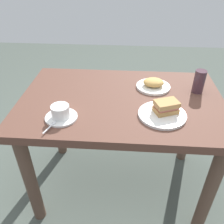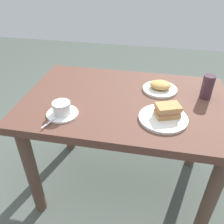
{
  "view_description": "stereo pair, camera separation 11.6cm",
  "coord_description": "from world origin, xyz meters",
  "px_view_note": "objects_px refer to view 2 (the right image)",
  "views": [
    {
      "loc": [
        -0.03,
        1.14,
        1.42
      ],
      "look_at": [
        0.04,
        0.18,
        0.76
      ],
      "focal_mm": 37.79,
      "sensor_mm": 36.0,
      "label": 1
    },
    {
      "loc": [
        -0.14,
        1.12,
        1.42
      ],
      "look_at": [
        0.04,
        0.18,
        0.76
      ],
      "focal_mm": 37.79,
      "sensor_mm": 36.0,
      "label": 2
    }
  ],
  "objects_px": {
    "dining_table": "(125,116)",
    "side_plate": "(160,89)",
    "spoon": "(51,121)",
    "sandwich_plate": "(163,118)",
    "sandwich_front": "(168,110)",
    "drinking_glass": "(207,87)",
    "coffee_saucer": "(63,114)",
    "coffee_cup": "(62,107)"
  },
  "relations": [
    {
      "from": "sandwich_front",
      "to": "coffee_cup",
      "type": "height_order",
      "value": "sandwich_front"
    },
    {
      "from": "dining_table",
      "to": "sandwich_front",
      "type": "relative_size",
      "value": 8.5
    },
    {
      "from": "coffee_cup",
      "to": "sandwich_front",
      "type": "bearing_deg",
      "value": -172.29
    },
    {
      "from": "dining_table",
      "to": "coffee_saucer",
      "type": "bearing_deg",
      "value": 35.57
    },
    {
      "from": "sandwich_plate",
      "to": "drinking_glass",
      "type": "xyz_separation_m",
      "value": [
        -0.23,
        -0.26,
        0.06
      ]
    },
    {
      "from": "dining_table",
      "to": "sandwich_plate",
      "type": "bearing_deg",
      "value": 144.01
    },
    {
      "from": "dining_table",
      "to": "coffee_saucer",
      "type": "relative_size",
      "value": 7.13
    },
    {
      "from": "sandwich_front",
      "to": "coffee_saucer",
      "type": "distance_m",
      "value": 0.53
    },
    {
      "from": "dining_table",
      "to": "spoon",
      "type": "bearing_deg",
      "value": 41.74
    },
    {
      "from": "coffee_cup",
      "to": "drinking_glass",
      "type": "xyz_separation_m",
      "value": [
        -0.73,
        -0.31,
        0.02
      ]
    },
    {
      "from": "sandwich_front",
      "to": "coffee_saucer",
      "type": "height_order",
      "value": "sandwich_front"
    },
    {
      "from": "drinking_glass",
      "to": "sandwich_front",
      "type": "bearing_deg",
      "value": 49.01
    },
    {
      "from": "coffee_cup",
      "to": "spoon",
      "type": "bearing_deg",
      "value": 71.21
    },
    {
      "from": "coffee_saucer",
      "to": "side_plate",
      "type": "distance_m",
      "value": 0.59
    },
    {
      "from": "sandwich_plate",
      "to": "side_plate",
      "type": "height_order",
      "value": "same"
    },
    {
      "from": "dining_table",
      "to": "sandwich_front",
      "type": "bearing_deg",
      "value": 149.08
    },
    {
      "from": "spoon",
      "to": "coffee_saucer",
      "type": "bearing_deg",
      "value": -109.54
    },
    {
      "from": "sandwich_plate",
      "to": "spoon",
      "type": "height_order",
      "value": "spoon"
    },
    {
      "from": "dining_table",
      "to": "spoon",
      "type": "distance_m",
      "value": 0.45
    },
    {
      "from": "sandwich_front",
      "to": "coffee_cup",
      "type": "xyz_separation_m",
      "value": [
        0.52,
        0.07,
        -0.0
      ]
    },
    {
      "from": "sandwich_plate",
      "to": "sandwich_front",
      "type": "height_order",
      "value": "sandwich_front"
    },
    {
      "from": "sandwich_plate",
      "to": "coffee_cup",
      "type": "bearing_deg",
      "value": 6.19
    },
    {
      "from": "dining_table",
      "to": "spoon",
      "type": "height_order",
      "value": "spoon"
    },
    {
      "from": "drinking_glass",
      "to": "spoon",
      "type": "bearing_deg",
      "value": 27.3
    },
    {
      "from": "dining_table",
      "to": "side_plate",
      "type": "height_order",
      "value": "side_plate"
    },
    {
      "from": "side_plate",
      "to": "sandwich_front",
      "type": "bearing_deg",
      "value": 98.6
    },
    {
      "from": "spoon",
      "to": "sandwich_plate",
      "type": "bearing_deg",
      "value": -166.03
    },
    {
      "from": "sandwich_front",
      "to": "side_plate",
      "type": "xyz_separation_m",
      "value": [
        0.04,
        -0.28,
        -0.04
      ]
    },
    {
      "from": "spoon",
      "to": "drinking_glass",
      "type": "xyz_separation_m",
      "value": [
        -0.76,
        -0.39,
        0.05
      ]
    },
    {
      "from": "sandwich_front",
      "to": "sandwich_plate",
      "type": "bearing_deg",
      "value": 41.42
    },
    {
      "from": "sandwich_front",
      "to": "spoon",
      "type": "distance_m",
      "value": 0.57
    },
    {
      "from": "sandwich_front",
      "to": "coffee_cup",
      "type": "relative_size",
      "value": 1.18
    },
    {
      "from": "dining_table",
      "to": "side_plate",
      "type": "relative_size",
      "value": 5.63
    },
    {
      "from": "sandwich_front",
      "to": "side_plate",
      "type": "bearing_deg",
      "value": -81.4
    },
    {
      "from": "side_plate",
      "to": "sandwich_plate",
      "type": "bearing_deg",
      "value": 94.65
    },
    {
      "from": "coffee_cup",
      "to": "drinking_glass",
      "type": "relative_size",
      "value": 0.85
    },
    {
      "from": "sandwich_front",
      "to": "drinking_glass",
      "type": "relative_size",
      "value": 1.0
    },
    {
      "from": "dining_table",
      "to": "sandwich_plate",
      "type": "height_order",
      "value": "sandwich_plate"
    },
    {
      "from": "coffee_cup",
      "to": "dining_table",
      "type": "bearing_deg",
      "value": -144.67
    },
    {
      "from": "dining_table",
      "to": "side_plate",
      "type": "xyz_separation_m",
      "value": [
        -0.19,
        -0.14,
        0.13
      ]
    },
    {
      "from": "coffee_saucer",
      "to": "spoon",
      "type": "xyz_separation_m",
      "value": [
        0.03,
        0.08,
        0.01
      ]
    },
    {
      "from": "dining_table",
      "to": "drinking_glass",
      "type": "distance_m",
      "value": 0.49
    }
  ]
}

